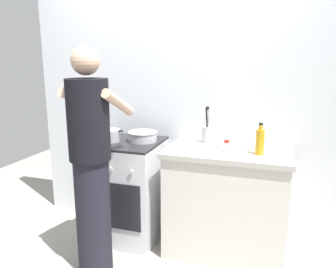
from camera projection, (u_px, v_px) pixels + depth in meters
name	position (u px, v px, depth m)	size (l,w,h in m)	color
ground	(158.00, 248.00, 2.89)	(6.00, 6.00, 0.00)	gray
back_wall	(197.00, 100.00, 3.02)	(3.20, 0.10, 2.50)	silver
countertop	(226.00, 201.00, 2.76)	(1.00, 0.60, 0.90)	silver
stove_range	(127.00, 189.00, 3.03)	(0.60, 0.62, 0.90)	silver
pot	(110.00, 135.00, 2.93)	(0.25, 0.19, 0.10)	#B2B2B7
mixing_bowl	(143.00, 136.00, 2.93)	(0.26, 0.26, 0.09)	#B7B7BC
utensil_crock	(208.00, 131.00, 2.87)	(0.10, 0.10, 0.34)	silver
spice_bottle	(227.00, 146.00, 2.58)	(0.04, 0.04, 0.10)	silver
oil_bottle	(260.00, 141.00, 2.51)	(0.07, 0.07, 0.24)	gold
person	(91.00, 164.00, 2.42)	(0.41, 0.50, 1.70)	black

